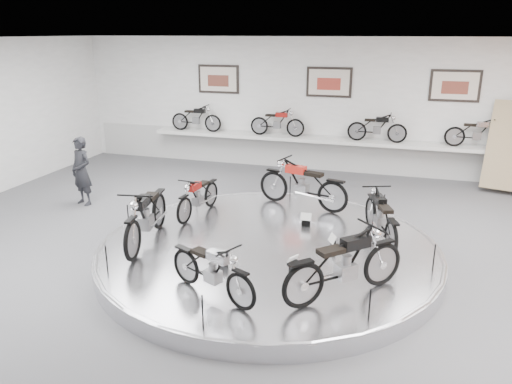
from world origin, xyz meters
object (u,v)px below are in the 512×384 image
(display_platform, at_px, (268,251))
(bike_e, at_px, (212,269))
(shelf, at_px, (325,140))
(visitor, at_px, (82,171))
(bike_a, at_px, (381,216))
(bike_f, at_px, (345,263))
(bike_c, at_px, (198,196))
(bike_b, at_px, (302,184))
(bike_d, at_px, (146,215))

(display_platform, bearing_deg, bike_e, -98.05)
(shelf, xyz_separation_m, visitor, (-5.26, -4.68, -0.15))
(bike_a, bearing_deg, display_platform, 91.97)
(visitor, bearing_deg, bike_f, -6.88)
(display_platform, xyz_separation_m, bike_c, (-1.89, 1.09, 0.59))
(bike_c, xyz_separation_m, bike_f, (3.50, -2.63, 0.10))
(bike_b, distance_m, bike_c, 2.37)
(bike_f, bearing_deg, shelf, 56.81)
(bike_c, bearing_deg, bike_d, -4.85)
(bike_d, xyz_separation_m, bike_f, (3.82, -0.93, -0.02))
(bike_c, distance_m, visitor, 3.43)
(bike_d, xyz_separation_m, visitor, (-3.05, 2.32, -0.01))
(bike_e, height_order, bike_f, bike_f)
(bike_b, height_order, bike_f, bike_b)
(bike_c, distance_m, bike_f, 4.37)
(bike_e, bearing_deg, bike_c, 141.46)
(bike_e, bearing_deg, bike_f, 41.60)
(bike_c, xyz_separation_m, visitor, (-3.37, 0.63, 0.11))
(bike_a, height_order, bike_c, bike_a)
(bike_e, bearing_deg, bike_a, 76.80)
(bike_a, bearing_deg, bike_d, 88.39)
(bike_b, distance_m, bike_f, 4.06)
(bike_a, xyz_separation_m, bike_e, (-2.29, -2.91, -0.05))
(shelf, distance_m, bike_e, 8.51)
(bike_a, relative_size, bike_f, 0.90)
(bike_a, distance_m, visitor, 7.31)
(bike_a, xyz_separation_m, bike_c, (-3.88, 0.28, -0.05))
(bike_a, bearing_deg, bike_e, 121.66)
(display_platform, height_order, bike_d, bike_d)
(display_platform, distance_m, bike_a, 2.24)
(bike_c, distance_m, bike_d, 1.73)
(bike_b, height_order, bike_e, bike_b)
(shelf, relative_size, visitor, 6.45)
(bike_e, xyz_separation_m, bike_f, (1.91, 0.57, 0.10))
(bike_b, distance_m, bike_d, 3.72)
(bike_a, distance_m, bike_f, 2.38)
(shelf, xyz_separation_m, bike_f, (1.61, -7.93, -0.16))
(bike_d, bearing_deg, bike_a, 98.58)
(bike_a, height_order, bike_b, bike_b)
(display_platform, height_order, bike_a, bike_a)
(bike_d, distance_m, visitor, 3.83)
(bike_d, distance_m, bike_f, 3.93)
(bike_b, relative_size, bike_d, 0.99)
(bike_d, bearing_deg, bike_c, 159.21)
(shelf, height_order, bike_c, bike_c)
(display_platform, height_order, bike_c, bike_c)
(bike_c, relative_size, bike_f, 0.81)
(bike_e, bearing_deg, display_platform, 106.94)
(shelf, bearing_deg, bike_b, -87.63)
(bike_a, bearing_deg, shelf, -0.52)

